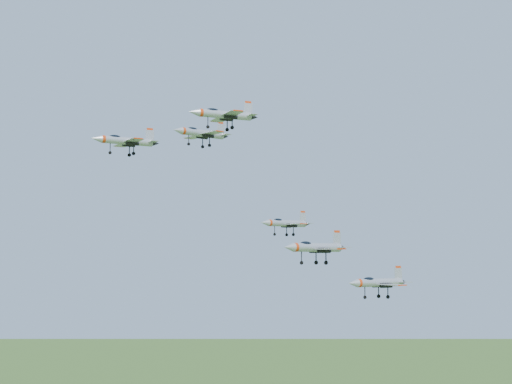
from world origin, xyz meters
name	(u,v)px	position (x,y,z in m)	size (l,w,h in m)	color
jet_lead	(125,141)	(-19.50, 10.65, 137.33)	(12.93, 10.83, 3.46)	#A0A4AC
jet_left_high	(201,133)	(-8.62, -1.88, 137.32)	(11.14, 9.54, 3.06)	#A0A4AC
jet_right_high	(223,114)	(-10.15, -20.07, 137.02)	(10.92, 9.04, 2.92)	#A0A4AC
jet_left_low	(285,223)	(9.55, 4.87, 122.50)	(11.32, 9.60, 3.07)	#A0A4AC
jet_right_low	(315,247)	(6.06, -16.32, 117.76)	(12.64, 10.77, 3.45)	#A0A4AC
jet_trail	(378,282)	(23.01, -5.47, 111.72)	(13.56, 11.42, 3.64)	#A0A4AC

